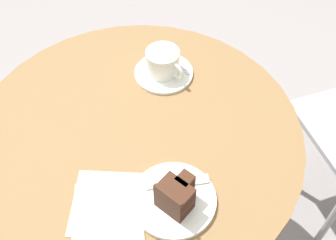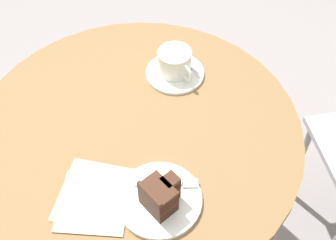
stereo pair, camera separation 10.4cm
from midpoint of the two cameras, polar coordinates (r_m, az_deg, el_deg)
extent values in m
cube|color=gray|center=(1.67, -4.81, -16.07)|extent=(4.40, 4.40, 0.01)
cylinder|color=brown|center=(1.09, -7.08, -2.13)|extent=(0.85, 0.85, 0.03)
cylinder|color=silver|center=(1.37, -5.73, -10.52)|extent=(0.07, 0.07, 0.63)
cylinder|color=silver|center=(1.66, -4.84, -15.88)|extent=(0.38, 0.38, 0.02)
cylinder|color=silver|center=(1.21, -3.07, 6.25)|extent=(0.17, 0.17, 0.01)
cylinder|color=silver|center=(1.18, -3.26, 7.78)|extent=(0.09, 0.09, 0.07)
cylinder|color=beige|center=(1.16, -3.34, 9.00)|extent=(0.08, 0.08, 0.00)
torus|color=silver|center=(1.15, -1.43, 6.47)|extent=(0.05, 0.01, 0.05)
cube|color=silver|center=(1.22, -1.45, 7.57)|extent=(0.09, 0.01, 0.00)
ellipsoid|color=silver|center=(1.20, 0.22, 6.41)|extent=(0.02, 0.02, 0.00)
cylinder|color=silver|center=(0.96, -2.42, -10.94)|extent=(0.19, 0.19, 0.01)
cube|color=#381E14|center=(0.93, -2.34, -11.29)|extent=(0.08, 0.06, 0.03)
cube|color=#381E14|center=(0.94, -1.00, -9.94)|extent=(0.04, 0.04, 0.03)
cube|color=#381C0F|center=(0.91, -2.38, -10.74)|extent=(0.08, 0.06, 0.01)
cube|color=#381C0F|center=(0.93, -1.01, -9.37)|extent=(0.04, 0.04, 0.01)
cube|color=#381E14|center=(0.90, -2.41, -10.16)|extent=(0.08, 0.06, 0.03)
cube|color=#381E14|center=(0.91, -1.03, -8.78)|extent=(0.04, 0.04, 0.03)
cube|color=#381C0F|center=(0.88, -2.46, -9.57)|extent=(0.08, 0.06, 0.01)
cube|color=#381C0F|center=(0.89, -1.04, -8.16)|extent=(0.04, 0.04, 0.01)
cube|color=#381C0F|center=(0.90, -3.41, -11.50)|extent=(0.07, 0.02, 0.08)
cube|color=silver|center=(0.97, -2.76, -8.95)|extent=(0.07, 0.10, 0.00)
cube|color=silver|center=(0.97, 1.45, -8.28)|extent=(0.04, 0.04, 0.00)
cube|color=beige|center=(0.98, -11.02, -11.29)|extent=(0.24, 0.24, 0.00)
cube|color=beige|center=(0.96, -11.26, -12.32)|extent=(0.22, 0.22, 0.00)
cylinder|color=#9E9EA3|center=(1.67, 13.77, -3.47)|extent=(0.02, 0.02, 0.43)
cylinder|color=#9E9EA3|center=(1.55, 19.45, -12.60)|extent=(0.02, 0.02, 0.43)
camera|label=1|loc=(0.05, -92.87, -3.50)|focal=45.00mm
camera|label=2|loc=(0.05, 87.13, 3.50)|focal=45.00mm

